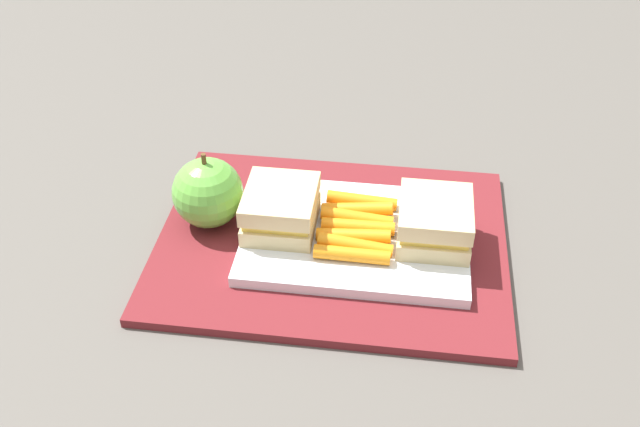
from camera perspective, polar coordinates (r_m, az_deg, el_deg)
name	(u,v)px	position (r m, az deg, el deg)	size (l,w,h in m)	color
ground_plane	(332,246)	(0.77, 0.93, -2.53)	(2.40, 2.40, 0.00)	#56514C
lunchbag_mat	(332,242)	(0.76, 0.93, -2.24)	(0.36, 0.28, 0.01)	maroon
food_tray	(356,236)	(0.75, 2.83, -1.77)	(0.23, 0.17, 0.01)	white
sandwich_half_left	(435,221)	(0.74, 8.94, -0.61)	(0.07, 0.08, 0.04)	#DBC189
sandwich_half_right	(281,209)	(0.74, -3.09, 0.37)	(0.07, 0.08, 0.04)	#DBC189
carrot_sticks_bundle	(356,227)	(0.75, 2.86, -1.02)	(0.08, 0.10, 0.02)	orange
apple	(208,193)	(0.77, -8.76, 1.62)	(0.07, 0.07, 0.09)	#66B742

